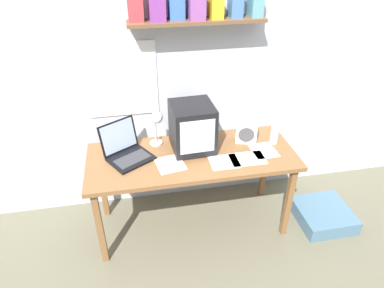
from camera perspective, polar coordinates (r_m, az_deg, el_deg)
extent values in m
plane|color=#69654F|center=(3.09, 0.00, -12.95)|extent=(12.00, 12.00, 0.00)
cube|color=silver|center=(2.77, -1.84, 13.50)|extent=(5.60, 0.06, 2.60)
cube|color=white|center=(2.75, -11.70, 10.37)|extent=(0.55, 0.01, 0.60)
cube|color=brown|center=(2.59, 0.85, 19.80)|extent=(0.99, 0.18, 0.02)
cube|color=#D2373C|center=(2.54, -9.54, 22.39)|extent=(0.10, 0.12, 0.25)
cube|color=#7A3689|center=(2.54, -5.91, 21.93)|extent=(0.11, 0.15, 0.19)
cube|color=#3967B7|center=(2.57, -2.63, 22.53)|extent=(0.11, 0.11, 0.22)
cube|color=#894991|center=(2.57, 0.71, 22.38)|extent=(0.11, 0.16, 0.21)
cube|color=gold|center=(2.61, 3.99, 22.10)|extent=(0.09, 0.15, 0.17)
cube|color=#436FB1|center=(2.66, 7.29, 22.71)|extent=(0.09, 0.13, 0.23)
cube|color=#5A959F|center=(2.70, 10.56, 22.36)|extent=(0.09, 0.15, 0.21)
cube|color=brown|center=(2.63, 0.00, -2.16)|extent=(1.59, 0.64, 0.03)
cube|color=brown|center=(2.66, -15.09, -13.35)|extent=(0.04, 0.05, 0.69)
cube|color=brown|center=(2.87, 15.76, -9.31)|extent=(0.04, 0.05, 0.69)
cube|color=brown|center=(3.04, -14.76, -6.44)|extent=(0.04, 0.05, 0.69)
cube|color=brown|center=(3.23, 12.04, -3.42)|extent=(0.04, 0.05, 0.69)
cube|color=black|center=(2.62, 0.02, 2.84)|extent=(0.33, 0.34, 0.37)
cube|color=silver|center=(2.47, 0.93, 1.16)|extent=(0.26, 0.02, 0.27)
cube|color=black|center=(2.61, -10.13, -2.42)|extent=(0.39, 0.37, 0.02)
cube|color=#38383A|center=(2.59, -9.93, -2.42)|extent=(0.29, 0.25, 0.00)
cube|color=black|center=(2.65, -12.17, 1.28)|extent=(0.29, 0.21, 0.24)
cube|color=#A7BDF4|center=(2.65, -12.17, 1.28)|extent=(0.26, 0.19, 0.22)
cylinder|color=silver|center=(2.77, -5.99, 0.20)|extent=(0.10, 0.10, 0.01)
cylinder|color=silver|center=(2.70, -6.14, 2.57)|extent=(0.02, 0.02, 0.25)
sphere|color=silver|center=(2.60, -5.87, 4.43)|extent=(0.09, 0.09, 0.09)
cylinder|color=white|center=(2.82, 13.59, 1.48)|extent=(0.06, 0.06, 0.14)
cylinder|color=orange|center=(2.83, 13.54, 1.14)|extent=(0.06, 0.06, 0.10)
cube|color=white|center=(2.78, 9.03, 2.27)|extent=(0.19, 0.15, 0.20)
cylinder|color=#4C4C51|center=(2.74, 9.05, 1.50)|extent=(0.12, 0.04, 0.12)
cube|color=silver|center=(2.53, -3.65, -3.35)|extent=(0.23, 0.24, 0.00)
cube|color=white|center=(2.73, 11.86, -1.07)|extent=(0.20, 0.23, 0.00)
cube|color=white|center=(2.56, 5.42, -3.00)|extent=(0.22, 0.19, 0.00)
cube|color=white|center=(2.61, 9.25, -2.43)|extent=(0.26, 0.18, 0.00)
cube|color=slate|center=(3.27, 21.00, -10.95)|extent=(0.45, 0.45, 0.13)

